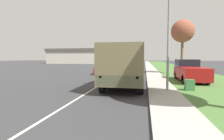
{
  "coord_description": "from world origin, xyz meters",
  "views": [
    {
      "loc": [
        3.36,
        0.58,
        2.1
      ],
      "look_at": [
        0.82,
        14.26,
        1.12
      ],
      "focal_mm": 28.0,
      "sensor_mm": 36.0,
      "label": 1
    }
  ],
  "objects_px": {
    "car_nearest_ahead": "(105,68)",
    "lamp_post": "(165,24)",
    "military_truck": "(125,64)",
    "car_second_ahead": "(136,65)",
    "car_third_ahead": "(139,63)",
    "pickup_truck": "(190,71)",
    "car_fourth_ahead": "(140,62)"
  },
  "relations": [
    {
      "from": "military_truck",
      "to": "lamp_post",
      "type": "xyz_separation_m",
      "value": [
        2.49,
        -1.31,
        2.48
      ]
    },
    {
      "from": "car_nearest_ahead",
      "to": "car_third_ahead",
      "type": "xyz_separation_m",
      "value": [
        3.55,
        23.31,
        -0.01
      ]
    },
    {
      "from": "car_second_ahead",
      "to": "car_fourth_ahead",
      "type": "relative_size",
      "value": 1.13
    },
    {
      "from": "car_third_ahead",
      "to": "car_second_ahead",
      "type": "bearing_deg",
      "value": -91.13
    },
    {
      "from": "military_truck",
      "to": "car_second_ahead",
      "type": "relative_size",
      "value": 1.43
    },
    {
      "from": "car_nearest_ahead",
      "to": "car_second_ahead",
      "type": "height_order",
      "value": "car_nearest_ahead"
    },
    {
      "from": "military_truck",
      "to": "car_nearest_ahead",
      "type": "relative_size",
      "value": 1.54
    },
    {
      "from": "car_second_ahead",
      "to": "car_third_ahead",
      "type": "relative_size",
      "value": 1.15
    },
    {
      "from": "car_third_ahead",
      "to": "pickup_truck",
      "type": "distance_m",
      "value": 29.44
    },
    {
      "from": "car_fourth_ahead",
      "to": "lamp_post",
      "type": "bearing_deg",
      "value": -86.65
    },
    {
      "from": "pickup_truck",
      "to": "military_truck",
      "type": "bearing_deg",
      "value": -140.94
    },
    {
      "from": "car_second_ahead",
      "to": "car_fourth_ahead",
      "type": "height_order",
      "value": "car_fourth_ahead"
    },
    {
      "from": "car_nearest_ahead",
      "to": "car_fourth_ahead",
      "type": "bearing_deg",
      "value": 83.3
    },
    {
      "from": "car_fourth_ahead",
      "to": "pickup_truck",
      "type": "bearing_deg",
      "value": -81.87
    },
    {
      "from": "car_nearest_ahead",
      "to": "lamp_post",
      "type": "relative_size",
      "value": 0.66
    },
    {
      "from": "car_fourth_ahead",
      "to": "military_truck",
      "type": "bearing_deg",
      "value": -89.98
    },
    {
      "from": "car_nearest_ahead",
      "to": "car_third_ahead",
      "type": "bearing_deg",
      "value": 81.33
    },
    {
      "from": "car_third_ahead",
      "to": "pickup_truck",
      "type": "xyz_separation_m",
      "value": [
        5.48,
        -28.93,
        0.21
      ]
    },
    {
      "from": "car_second_ahead",
      "to": "car_third_ahead",
      "type": "height_order",
      "value": "car_third_ahead"
    },
    {
      "from": "car_second_ahead",
      "to": "pickup_truck",
      "type": "bearing_deg",
      "value": -74.68
    },
    {
      "from": "car_second_ahead",
      "to": "pickup_truck",
      "type": "distance_m",
      "value": 21.37
    },
    {
      "from": "car_second_ahead",
      "to": "lamp_post",
      "type": "xyz_separation_m",
      "value": [
        2.83,
        -26.23,
        3.49
      ]
    },
    {
      "from": "lamp_post",
      "to": "car_fourth_ahead",
      "type": "bearing_deg",
      "value": 93.35
    },
    {
      "from": "car_third_ahead",
      "to": "military_truck",
      "type": "bearing_deg",
      "value": -89.7
    },
    {
      "from": "car_third_ahead",
      "to": "lamp_post",
      "type": "relative_size",
      "value": 0.62
    },
    {
      "from": "car_third_ahead",
      "to": "pickup_truck",
      "type": "bearing_deg",
      "value": -79.27
    },
    {
      "from": "military_truck",
      "to": "car_fourth_ahead",
      "type": "relative_size",
      "value": 1.63
    },
    {
      "from": "military_truck",
      "to": "car_third_ahead",
      "type": "height_order",
      "value": "military_truck"
    },
    {
      "from": "military_truck",
      "to": "lamp_post",
      "type": "distance_m",
      "value": 3.75
    },
    {
      "from": "car_fourth_ahead",
      "to": "pickup_truck",
      "type": "height_order",
      "value": "pickup_truck"
    },
    {
      "from": "military_truck",
      "to": "car_third_ahead",
      "type": "xyz_separation_m",
      "value": [
        -0.18,
        33.23,
        -0.94
      ]
    },
    {
      "from": "lamp_post",
      "to": "car_nearest_ahead",
      "type": "bearing_deg",
      "value": 118.96
    }
  ]
}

